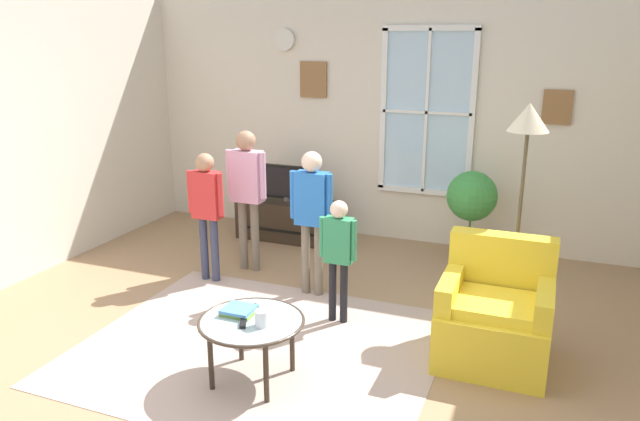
{
  "coord_description": "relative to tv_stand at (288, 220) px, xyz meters",
  "views": [
    {
      "loc": [
        1.78,
        -3.34,
        2.27
      ],
      "look_at": [
        0.1,
        0.93,
        0.93
      ],
      "focal_mm": 33.82,
      "sensor_mm": 36.0,
      "label": 1
    }
  ],
  "objects": [
    {
      "name": "cup",
      "position": [
        1.12,
        -2.86,
        0.28
      ],
      "size": [
        0.09,
        0.09,
        0.11
      ],
      "primitive_type": "cylinder",
      "color": "white",
      "rests_on": "coffee_table"
    },
    {
      "name": "person_red_shirt",
      "position": [
        -0.18,
        -1.4,
        0.55
      ],
      "size": [
        0.37,
        0.17,
        1.24
      ],
      "color": "#333851",
      "rests_on": "ground_plane"
    },
    {
      "name": "book_stack",
      "position": [
        0.89,
        -2.76,
        0.25
      ],
      "size": [
        0.22,
        0.19,
        0.05
      ],
      "color": "#81AD42",
      "rests_on": "coffee_table"
    },
    {
      "name": "person_green_shirt",
      "position": [
        1.25,
        -1.77,
        0.42
      ],
      "size": [
        0.31,
        0.14,
        1.03
      ],
      "color": "black",
      "rests_on": "ground_plane"
    },
    {
      "name": "television",
      "position": [
        -0.0,
        -0.0,
        0.44
      ],
      "size": [
        0.61,
        0.08,
        0.41
      ],
      "color": "#4C4C4C",
      "rests_on": "tv_stand"
    },
    {
      "name": "remote_near_cup",
      "position": [
        0.99,
        -2.88,
        0.24
      ],
      "size": [
        0.09,
        0.14,
        0.02
      ],
      "primitive_type": "cube",
      "rotation": [
        0.0,
        0.0,
        0.42
      ],
      "color": "black",
      "rests_on": "coffee_table"
    },
    {
      "name": "armchair",
      "position": [
        2.5,
        -1.91,
        0.1
      ],
      "size": [
        0.76,
        0.74,
        0.87
      ],
      "color": "yellow",
      "rests_on": "ground_plane"
    },
    {
      "name": "remote_near_books",
      "position": [
        0.93,
        -2.67,
        0.24
      ],
      "size": [
        0.09,
        0.14,
        0.02
      ],
      "primitive_type": "cube",
      "rotation": [
        0.0,
        0.0,
        -0.4
      ],
      "color": "black",
      "rests_on": "coffee_table"
    },
    {
      "name": "area_rug",
      "position": [
        0.85,
        -2.39,
        -0.22
      ],
      "size": [
        2.62,
        2.22,
        0.01
      ],
      "primitive_type": "cube",
      "color": "tan",
      "rests_on": "ground_plane"
    },
    {
      "name": "coffee_table",
      "position": [
        1.01,
        -2.81,
        0.19
      ],
      "size": [
        0.72,
        0.72,
        0.45
      ],
      "color": "#99B2B7",
      "rests_on": "ground_plane"
    },
    {
      "name": "potted_plant_by_window",
      "position": [
        2.05,
        -0.0,
        0.38
      ],
      "size": [
        0.51,
        0.51,
        0.96
      ],
      "color": "#9E6B4C",
      "rests_on": "ground_plane"
    },
    {
      "name": "floor_lamp",
      "position": [
        2.56,
        -1.12,
        1.26
      ],
      "size": [
        0.32,
        0.32,
        1.77
      ],
      "color": "black",
      "rests_on": "ground_plane"
    },
    {
      "name": "person_pink_shirt",
      "position": [
        0.04,
        -1.01,
        0.65
      ],
      "size": [
        0.42,
        0.19,
        1.4
      ],
      "color": "#726656",
      "rests_on": "ground_plane"
    },
    {
      "name": "tv_stand",
      "position": [
        0.0,
        0.0,
        0.0
      ],
      "size": [
        1.13,
        0.46,
        0.45
      ],
      "color": "#2D2319",
      "rests_on": "ground_plane"
    },
    {
      "name": "back_wall",
      "position": [
        1.0,
        0.52,
        1.2
      ],
      "size": [
        5.69,
        0.17,
        2.83
      ],
      "color": "beige",
      "rests_on": "ground_plane"
    },
    {
      "name": "ground_plane",
      "position": [
        0.99,
        -2.67,
        -0.23
      ],
      "size": [
        6.29,
        6.86,
        0.02
      ],
      "primitive_type": "cube",
      "color": "#9E7A56"
    },
    {
      "name": "person_blue_shirt",
      "position": [
        0.85,
        -1.34,
        0.6
      ],
      "size": [
        0.4,
        0.18,
        1.31
      ],
      "color": "#726656",
      "rests_on": "ground_plane"
    }
  ]
}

